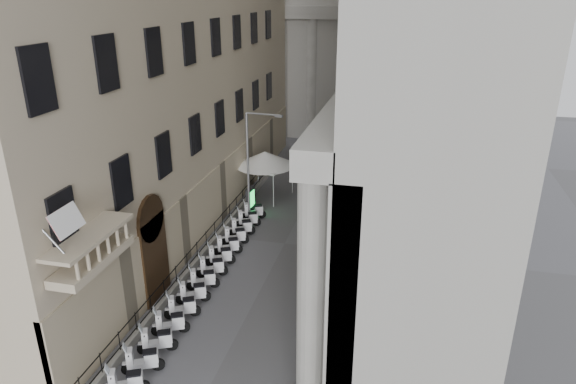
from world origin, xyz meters
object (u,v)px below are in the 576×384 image
Objects in this scene: street_lamp at (252,159)px; info_kiosk at (250,201)px; security_tent at (262,157)px; pedestrian_a at (305,178)px; pedestrian_b at (343,206)px.

street_lamp is 3.77× the size of info_kiosk.
security_tent is 2.41× the size of pedestrian_a.
security_tent is at bearing 32.92° from pedestrian_a.
pedestrian_b is (3.58, -4.62, -0.10)m from pedestrian_a.
street_lamp reaches higher than security_tent.
security_tent is at bearing 4.33° from pedestrian_b.
street_lamp is 4.19× the size of pedestrian_a.
info_kiosk is (0.25, -3.99, -1.94)m from security_tent.
pedestrian_a is at bearing 30.17° from security_tent.
security_tent is 0.58× the size of street_lamp.
info_kiosk is at bearing 67.39° from pedestrian_a.
info_kiosk is 1.11× the size of pedestrian_a.
pedestrian_b is (6.53, -2.90, -2.15)m from security_tent.
info_kiosk reaches higher than pedestrian_a.
street_lamp is at bearing -81.24° from security_tent.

